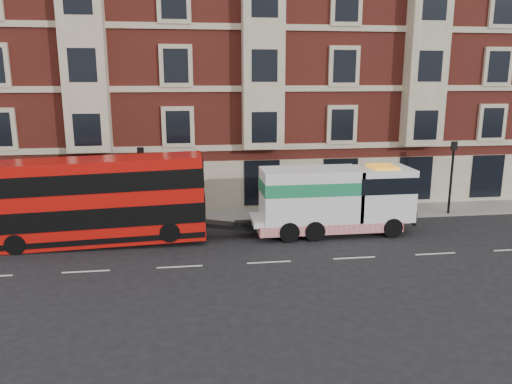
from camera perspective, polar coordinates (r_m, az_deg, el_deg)
ground at (r=22.78m, az=1.49°, el=-8.03°), size 120.00×120.00×0.00m
sidewalk at (r=29.81m, az=-0.86°, el=-2.76°), size 90.00×3.00×0.15m
victorian_terrace at (r=36.24m, az=-1.62°, el=16.00°), size 45.00×12.00×20.40m
lamp_post_west at (r=27.83m, az=-12.90°, el=1.28°), size 0.35×0.15×4.35m
lamp_post_east at (r=31.77m, az=21.47°, el=2.13°), size 0.35×0.15×4.35m
double_decker_bus at (r=25.84m, az=-17.85°, el=-0.82°), size 10.63×2.44×4.30m
tow_truck at (r=26.61m, az=8.69°, el=-0.83°), size 8.51×2.52×3.55m
pedestrian at (r=30.56m, az=-23.67°, el=-1.57°), size 0.77×0.64×1.82m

